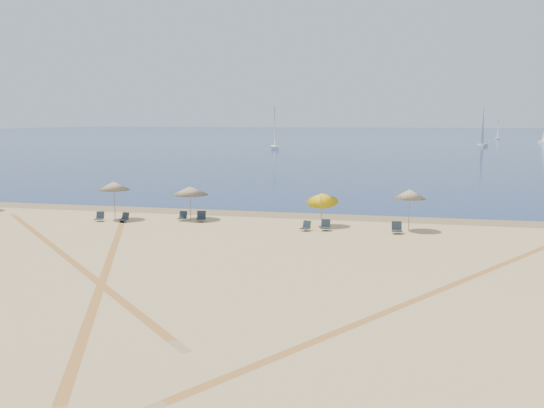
{
  "coord_description": "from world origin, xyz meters",
  "views": [
    {
      "loc": [
        8.11,
        -15.08,
        6.51
      ],
      "look_at": [
        0.0,
        20.0,
        1.3
      ],
      "focal_mm": 39.08,
      "sensor_mm": 36.0,
      "label": 1
    }
  ],
  "objects_px": {
    "umbrella_4": "(410,194)",
    "sailboat_2": "(275,136)",
    "chair_3": "(124,218)",
    "chair_4": "(183,216)",
    "chair_7": "(326,226)",
    "umbrella_3": "(322,198)",
    "chair_5": "(201,217)",
    "chair_6": "(306,226)",
    "sailboat_1": "(483,135)",
    "chair_8": "(397,228)",
    "sailboat_0": "(498,133)",
    "umbrella_2": "(190,191)",
    "umbrella_1": "(114,186)",
    "chair_2": "(100,217)"
  },
  "relations": [
    {
      "from": "umbrella_2",
      "to": "chair_6",
      "type": "xyz_separation_m",
      "value": [
        7.97,
        -2.13,
        -1.64
      ]
    },
    {
      "from": "umbrella_3",
      "to": "sailboat_0",
      "type": "xyz_separation_m",
      "value": [
        32.57,
        166.48,
        0.23
      ]
    },
    {
      "from": "chair_4",
      "to": "sailboat_0",
      "type": "height_order",
      "value": "sailboat_0"
    },
    {
      "from": "chair_2",
      "to": "umbrella_2",
      "type": "bearing_deg",
      "value": 7.72
    },
    {
      "from": "chair_2",
      "to": "chair_5",
      "type": "bearing_deg",
      "value": 0.44
    },
    {
      "from": "umbrella_3",
      "to": "chair_5",
      "type": "distance_m",
      "value": 7.89
    },
    {
      "from": "chair_5",
      "to": "chair_6",
      "type": "relative_size",
      "value": 1.12
    },
    {
      "from": "umbrella_4",
      "to": "umbrella_2",
      "type": "bearing_deg",
      "value": 176.59
    },
    {
      "from": "umbrella_3",
      "to": "sailboat_1",
      "type": "xyz_separation_m",
      "value": [
        21.47,
        109.41,
        0.96
      ]
    },
    {
      "from": "umbrella_1",
      "to": "chair_6",
      "type": "distance_m",
      "value": 12.94
    },
    {
      "from": "chair_6",
      "to": "chair_7",
      "type": "xyz_separation_m",
      "value": [
        1.1,
        0.38,
        0.03
      ]
    },
    {
      "from": "chair_7",
      "to": "sailboat_1",
      "type": "distance_m",
      "value": 112.62
    },
    {
      "from": "chair_4",
      "to": "sailboat_1",
      "type": "height_order",
      "value": "sailboat_1"
    },
    {
      "from": "sailboat_0",
      "to": "sailboat_2",
      "type": "relative_size",
      "value": 0.73
    },
    {
      "from": "chair_4",
      "to": "sailboat_2",
      "type": "relative_size",
      "value": 0.07
    },
    {
      "from": "umbrella_3",
      "to": "sailboat_0",
      "type": "relative_size",
      "value": 0.35
    },
    {
      "from": "chair_5",
      "to": "chair_8",
      "type": "height_order",
      "value": "chair_8"
    },
    {
      "from": "sailboat_2",
      "to": "chair_5",
      "type": "bearing_deg",
      "value": -93.31
    },
    {
      "from": "chair_8",
      "to": "sailboat_2",
      "type": "distance_m",
      "value": 95.2
    },
    {
      "from": "umbrella_3",
      "to": "sailboat_2",
      "type": "bearing_deg",
      "value": 104.5
    },
    {
      "from": "chair_3",
      "to": "chair_4",
      "type": "height_order",
      "value": "chair_3"
    },
    {
      "from": "chair_4",
      "to": "umbrella_4",
      "type": "bearing_deg",
      "value": -4.76
    },
    {
      "from": "umbrella_4",
      "to": "umbrella_3",
      "type": "bearing_deg",
      "value": 177.1
    },
    {
      "from": "sailboat_1",
      "to": "chair_7",
      "type": "bearing_deg",
      "value": -85.18
    },
    {
      "from": "umbrella_4",
      "to": "chair_6",
      "type": "xyz_separation_m",
      "value": [
        -5.85,
        -1.31,
        -1.92
      ]
    },
    {
      "from": "umbrella_1",
      "to": "sailboat_2",
      "type": "height_order",
      "value": "sailboat_2"
    },
    {
      "from": "umbrella_2",
      "to": "chair_2",
      "type": "height_order",
      "value": "umbrella_2"
    },
    {
      "from": "sailboat_1",
      "to": "chair_5",
      "type": "bearing_deg",
      "value": -89.34
    },
    {
      "from": "chair_7",
      "to": "chair_8",
      "type": "distance_m",
      "value": 4.1
    },
    {
      "from": "umbrella_3",
      "to": "umbrella_1",
      "type": "bearing_deg",
      "value": -177.66
    },
    {
      "from": "umbrella_4",
      "to": "chair_4",
      "type": "distance_m",
      "value": 14.32
    },
    {
      "from": "chair_3",
      "to": "sailboat_2",
      "type": "xyz_separation_m",
      "value": [
        -10.79,
        91.07,
        2.48
      ]
    },
    {
      "from": "umbrella_1",
      "to": "umbrella_2",
      "type": "xyz_separation_m",
      "value": [
        4.79,
        1.12,
        -0.31
      ]
    },
    {
      "from": "umbrella_4",
      "to": "chair_8",
      "type": "relative_size",
      "value": 3.5
    },
    {
      "from": "umbrella_1",
      "to": "chair_6",
      "type": "bearing_deg",
      "value": -4.56
    },
    {
      "from": "umbrella_3",
      "to": "chair_5",
      "type": "relative_size",
      "value": 3.08
    },
    {
      "from": "chair_2",
      "to": "sailboat_1",
      "type": "bearing_deg",
      "value": 61.13
    },
    {
      "from": "chair_7",
      "to": "sailboat_2",
      "type": "xyz_separation_m",
      "value": [
        -23.63,
        91.01,
        2.46
      ]
    },
    {
      "from": "chair_4",
      "to": "chair_7",
      "type": "distance_m",
      "value": 9.52
    },
    {
      "from": "umbrella_3",
      "to": "chair_7",
      "type": "distance_m",
      "value": 1.95
    },
    {
      "from": "sailboat_1",
      "to": "umbrella_4",
      "type": "bearing_deg",
      "value": -82.85
    },
    {
      "from": "umbrella_4",
      "to": "sailboat_2",
      "type": "height_order",
      "value": "sailboat_2"
    },
    {
      "from": "umbrella_2",
      "to": "chair_4",
      "type": "bearing_deg",
      "value": -127.81
    },
    {
      "from": "umbrella_3",
      "to": "sailboat_2",
      "type": "distance_m",
      "value": 92.78
    },
    {
      "from": "chair_5",
      "to": "umbrella_4",
      "type": "bearing_deg",
      "value": -13.83
    },
    {
      "from": "chair_2",
      "to": "chair_6",
      "type": "distance_m",
      "value": 13.44
    },
    {
      "from": "chair_5",
      "to": "chair_8",
      "type": "relative_size",
      "value": 1.06
    },
    {
      "from": "chair_3",
      "to": "sailboat_0",
      "type": "height_order",
      "value": "sailboat_0"
    },
    {
      "from": "chair_4",
      "to": "chair_5",
      "type": "xyz_separation_m",
      "value": [
        1.29,
        -0.09,
        0.03
      ]
    },
    {
      "from": "umbrella_1",
      "to": "sailboat_1",
      "type": "bearing_deg",
      "value": 72.38
    }
  ]
}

